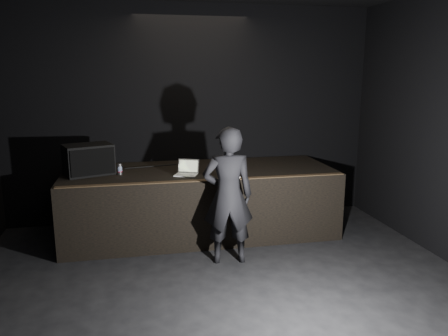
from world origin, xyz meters
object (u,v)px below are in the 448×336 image
laptop (187,171)px  beer_can (120,169)px  stage_monitor (89,159)px  person (228,196)px  stage_riser (200,201)px

laptop → beer_can: bearing=-169.4°
stage_monitor → laptop: (1.37, -0.31, -0.16)m
stage_monitor → person: 2.13m
person → stage_riser: bearing=-75.7°
stage_riser → stage_monitor: stage_monitor is taller
laptop → person: (0.42, -0.81, -0.17)m
laptop → beer_can: size_ratio=2.48×
stage_riser → stage_monitor: 1.75m
laptop → person: person is taller
stage_riser → beer_can: beer_can is taller
person → beer_can: bearing=-32.1°
stage_riser → person: person is taller
stage_riser → person: 1.20m
beer_can → person: (1.36, -1.01, -0.19)m
stage_riser → stage_monitor: bearing=-179.8°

